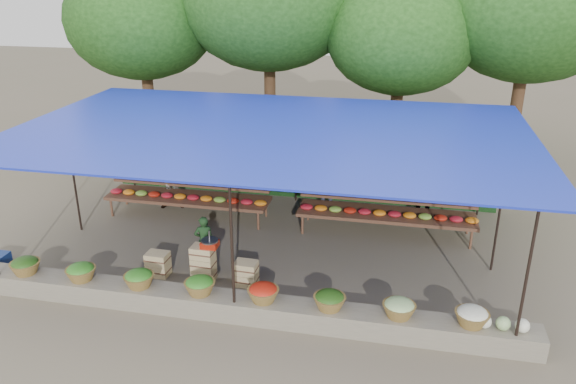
# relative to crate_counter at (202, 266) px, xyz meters

# --- Properties ---
(ground) EXTENTS (60.00, 60.00, 0.00)m
(ground) POSITION_rel_crate_counter_xyz_m (1.07, 1.64, -0.31)
(ground) COLOR #645E4A
(ground) RESTS_ON ground
(stone_curb) EXTENTS (10.60, 0.55, 0.40)m
(stone_curb) POSITION_rel_crate_counter_xyz_m (1.07, -1.11, -0.11)
(stone_curb) COLOR #676052
(stone_curb) RESTS_ON ground
(stall_canopy) EXTENTS (10.80, 6.60, 2.82)m
(stall_canopy) POSITION_rel_crate_counter_xyz_m (1.07, 1.70, 2.37)
(stall_canopy) COLOR black
(stall_canopy) RESTS_ON ground
(produce_baskets) EXTENTS (8.98, 0.58, 0.34)m
(produce_baskets) POSITION_rel_crate_counter_xyz_m (0.97, -1.11, 0.25)
(produce_baskets) COLOR brown
(produce_baskets) RESTS_ON stone_curb
(netting_backdrop) EXTENTS (10.60, 0.06, 2.50)m
(netting_backdrop) POSITION_rel_crate_counter_xyz_m (1.07, 4.79, 0.94)
(netting_backdrop) COLOR #193F16
(netting_backdrop) RESTS_ON ground
(tree_row) EXTENTS (16.51, 5.50, 7.12)m
(tree_row) POSITION_rel_crate_counter_xyz_m (1.57, 7.73, 4.39)
(tree_row) COLOR #3D2716
(tree_row) RESTS_ON ground
(fruit_table_left) EXTENTS (4.21, 0.95, 0.93)m
(fruit_table_left) POSITION_rel_crate_counter_xyz_m (-1.42, 2.99, 0.30)
(fruit_table_left) COLOR #492F1D
(fruit_table_left) RESTS_ON ground
(fruit_table_right) EXTENTS (4.21, 0.95, 0.93)m
(fruit_table_right) POSITION_rel_crate_counter_xyz_m (3.58, 2.99, 0.30)
(fruit_table_right) COLOR #492F1D
(fruit_table_right) RESTS_ON ground
(crate_counter) EXTENTS (2.36, 0.36, 0.77)m
(crate_counter) POSITION_rel_crate_counter_xyz_m (0.00, 0.00, 0.00)
(crate_counter) COLOR tan
(crate_counter) RESTS_ON ground
(weighing_scale) EXTENTS (0.35, 0.35, 0.37)m
(weighing_scale) POSITION_rel_crate_counter_xyz_m (0.19, 0.00, 0.55)
(weighing_scale) COLOR red
(weighing_scale) RESTS_ON crate_counter
(vendor_seated) EXTENTS (0.48, 0.41, 1.13)m
(vendor_seated) POSITION_rel_crate_counter_xyz_m (-0.17, 0.62, 0.25)
(vendor_seated) COLOR #1A3A1A
(vendor_seated) RESTS_ON ground
(customer_left) EXTENTS (0.93, 0.81, 1.61)m
(customer_left) POSITION_rel_crate_counter_xyz_m (-1.98, 3.36, 0.49)
(customer_left) COLOR slate
(customer_left) RESTS_ON ground
(customer_mid) EXTENTS (1.21, 0.72, 1.84)m
(customer_mid) POSITION_rel_crate_counter_xyz_m (2.00, 3.91, 0.61)
(customer_mid) COLOR slate
(customer_mid) RESTS_ON ground
(customer_right) EXTENTS (1.12, 0.85, 1.77)m
(customer_right) POSITION_rel_crate_counter_xyz_m (4.41, 3.86, 0.58)
(customer_right) COLOR slate
(customer_right) RESTS_ON ground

